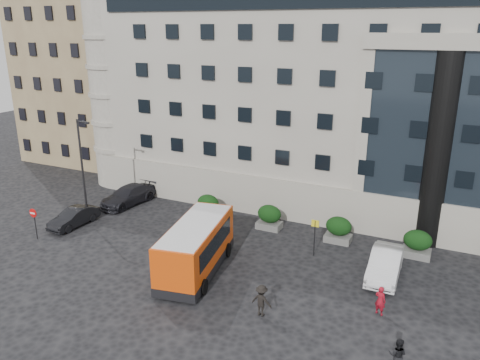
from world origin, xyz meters
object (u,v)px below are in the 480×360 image
object	(u,v)px
hedge_c	(338,229)
parked_car_c	(128,195)
bus_stop_sign	(315,232)
no_entry_sign	(34,218)
hedge_d	(417,243)
hedge_b	(269,217)
pedestrian_c	(262,301)
red_truck	(181,155)
white_taxi	(385,264)
parked_car_b	(74,217)
parked_car_d	(139,163)
minibus	(196,246)
street_lamp	(83,167)
pedestrian_a	(380,300)
hedge_a	(208,206)
pedestrian_b	(397,355)

from	to	relation	value
hedge_c	parked_car_c	bearing A→B (deg)	-178.49
bus_stop_sign	no_entry_sign	world-z (taller)	bus_stop_sign
hedge_d	hedge_c	bearing A→B (deg)	180.00
hedge_b	pedestrian_c	xyz separation A→B (m)	(3.81, -10.44, -0.06)
red_truck	white_taxi	size ratio (longest dim) A/B	1.21
no_entry_sign	red_truck	distance (m)	19.17
red_truck	parked_car_b	distance (m)	16.28
parked_car_c	bus_stop_sign	bearing A→B (deg)	-0.34
parked_car_d	pedestrian_c	distance (m)	28.84
bus_stop_sign	minibus	world-z (taller)	minibus
red_truck	street_lamp	bearing A→B (deg)	-99.13
pedestrian_a	pedestrian_c	distance (m)	6.19
hedge_a	white_taxi	size ratio (longest dim) A/B	0.37
parked_car_b	pedestrian_b	bearing A→B (deg)	-10.97
minibus	pedestrian_c	world-z (taller)	minibus
bus_stop_sign	red_truck	distance (m)	22.69
red_truck	parked_car_c	size ratio (longest dim) A/B	1.12
hedge_a	hedge_d	size ratio (longest dim) A/B	1.00
white_taxi	parked_car_b	bearing A→B (deg)	-175.37
hedge_a	parked_car_b	bearing A→B (deg)	-144.48
parked_car_d	pedestrian_b	xyz separation A→B (m)	(28.97, -19.94, 0.16)
hedge_b	white_taxi	world-z (taller)	hedge_b
bus_stop_sign	white_taxi	distance (m)	4.78
hedge_d	parked_car_c	distance (m)	23.11
hedge_c	pedestrian_c	world-z (taller)	hedge_c
street_lamp	pedestrian_a	size ratio (longest dim) A/B	4.93
hedge_b	minibus	distance (m)	8.08
hedge_d	white_taxi	distance (m)	3.81
hedge_b	pedestrian_b	distance (m)	15.93
hedge_a	minibus	distance (m)	8.69
hedge_d	pedestrian_a	xyz separation A→B (m)	(-1.05, -7.69, -0.12)
hedge_c	white_taxi	xyz separation A→B (m)	(3.74, -3.52, -0.11)
hedge_d	parked_car_d	bearing A→B (deg)	164.00
parked_car_b	white_taxi	distance (m)	22.56
no_entry_sign	pedestrian_b	xyz separation A→B (m)	(24.97, -2.90, -0.84)
pedestrian_c	hedge_a	bearing A→B (deg)	-44.69
red_truck	parked_car_c	distance (m)	10.93
bus_stop_sign	parked_car_d	bearing A→B (deg)	153.95
hedge_a	white_taxi	distance (m)	14.57
no_entry_sign	red_truck	bearing A→B (deg)	90.02
hedge_c	parked_car_c	distance (m)	17.91
parked_car_b	street_lamp	bearing A→B (deg)	75.18
parked_car_b	pedestrian_c	world-z (taller)	pedestrian_c
hedge_a	pedestrian_c	world-z (taller)	hedge_a
pedestrian_a	hedge_b	bearing A→B (deg)	-19.46
hedge_c	no_entry_sign	distance (m)	21.33
pedestrian_c	bus_stop_sign	bearing A→B (deg)	-89.15
hedge_b	hedge_d	size ratio (longest dim) A/B	1.00
hedge_b	street_lamp	xyz separation A→B (m)	(-13.14, -4.80, 3.44)
hedge_b	hedge_d	world-z (taller)	same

